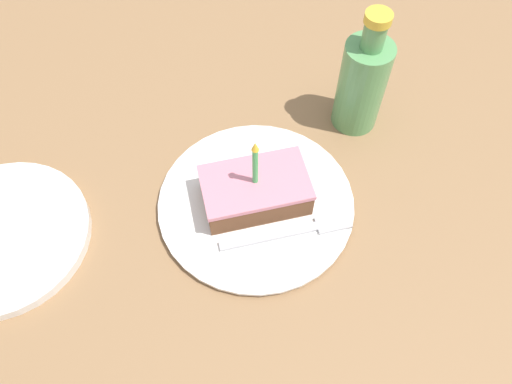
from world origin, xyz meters
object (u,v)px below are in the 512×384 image
(cake_slice, at_px, (255,190))
(bottle, at_px, (362,83))
(fork, at_px, (295,231))
(side_plate, at_px, (3,238))
(plate, at_px, (256,203))

(cake_slice, relative_size, bottle, 0.71)
(cake_slice, bearing_deg, fork, 33.11)
(fork, distance_m, side_plate, 0.38)
(plate, distance_m, cake_slice, 0.03)
(plate, distance_m, fork, 0.07)
(plate, height_order, bottle, bottle)
(fork, relative_size, bottle, 0.90)
(fork, relative_size, side_plate, 0.77)
(fork, height_order, bottle, bottle)
(cake_slice, height_order, side_plate, cake_slice)
(cake_slice, height_order, fork, cake_slice)
(fork, bearing_deg, side_plate, -102.35)
(cake_slice, height_order, bottle, bottle)
(fork, distance_m, bottle, 0.23)
(bottle, height_order, side_plate, bottle)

